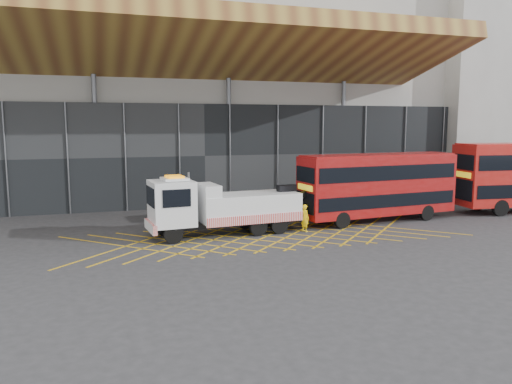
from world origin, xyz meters
name	(u,v)px	position (x,y,z in m)	size (l,w,h in m)	color
ground_plane	(213,240)	(0.00, 0.00, 0.00)	(120.00, 120.00, 0.00)	#2D2D30
road_markings	(267,236)	(3.20, 0.00, 0.01)	(23.16, 7.16, 0.01)	gold
construction_building	(187,96)	(1.92, 18.40, 8.98)	(55.00, 23.97, 18.00)	#999893
east_building	(479,89)	(32.00, 16.00, 10.00)	(15.00, 12.00, 20.00)	gray
recovery_truck	(220,206)	(0.70, 1.12, 1.70)	(10.58, 3.20, 3.67)	black
bus_towed	(378,184)	(11.72, 2.04, 2.49)	(11.22, 3.55, 4.49)	maroon
worker	(305,218)	(5.78, 0.46, 0.83)	(0.61, 0.40, 1.67)	yellow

